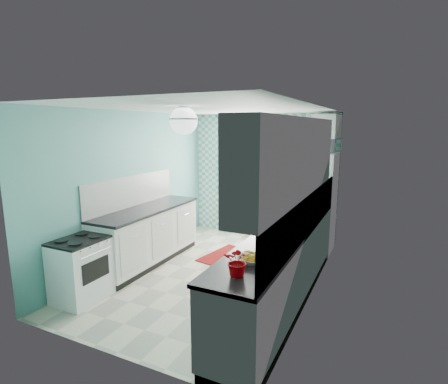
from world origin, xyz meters
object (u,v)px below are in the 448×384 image
at_px(sink, 301,217).
at_px(microwave, 315,143).
at_px(stove, 81,269).
at_px(potted_plant, 238,261).
at_px(fridge, 312,202).
at_px(ceiling_light, 184,120).
at_px(fruit_bowl, 252,260).

bearing_deg(sink, microwave, 92.13).
relative_size(stove, potted_plant, 2.83).
relative_size(fridge, stove, 2.23).
distance_m(ceiling_light, sink, 2.25).
distance_m(fridge, sink, 1.28).
bearing_deg(sink, stove, -142.62).
xyz_separation_m(fridge, fruit_bowl, (0.09, -3.30, 0.08)).
bearing_deg(fridge, fruit_bowl, -84.71).
bearing_deg(stove, fruit_bowl, 0.04).
relative_size(ceiling_light, stove, 0.44).
bearing_deg(stove, ceiling_light, 30.76).
distance_m(ceiling_light, fridge, 3.14).
bearing_deg(sink, ceiling_light, -134.91).
relative_size(fridge, potted_plant, 6.31).
bearing_deg(ceiling_light, microwave, 66.66).
bearing_deg(microwave, stove, 57.91).
height_order(sink, microwave, microwave).
bearing_deg(fridge, stove, -121.66).
relative_size(fruit_bowl, potted_plant, 0.95).
bearing_deg(microwave, fridge, 56.89).
distance_m(stove, sink, 3.15).
xyz_separation_m(fridge, stove, (-2.31, -3.25, -0.47)).
bearing_deg(microwave, fruit_bowl, 94.85).
bearing_deg(stove, microwave, 55.86).
distance_m(potted_plant, microwave, 3.74).
xyz_separation_m(ceiling_light, microwave, (1.11, 2.57, -0.36)).
relative_size(ceiling_light, fridge, 0.20).
bearing_deg(potted_plant, fridge, 91.42).
height_order(fridge, microwave, microwave).
height_order(sink, potted_plant, sink).
bearing_deg(ceiling_light, sink, 47.16).
bearing_deg(ceiling_light, stove, -150.48).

